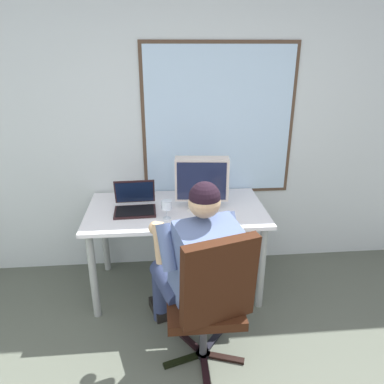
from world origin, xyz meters
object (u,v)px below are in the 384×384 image
object	(u,v)px
person_seated	(196,262)
laptop	(135,202)
wine_glass	(167,206)
desk	(176,219)
office_chair	(211,297)
crt_monitor	(201,180)

from	to	relation	value
person_seated	laptop	xyz separation A→B (m)	(-0.42, 0.66, 0.16)
laptop	wine_glass	distance (m)	0.32
desk	office_chair	size ratio (longest dim) A/B	1.42
desk	crt_monitor	xyz separation A→B (m)	(0.20, 0.01, 0.33)
desk	crt_monitor	bearing A→B (deg)	1.67
office_chair	wine_glass	world-z (taller)	office_chair
office_chair	person_seated	distance (m)	0.27
desk	laptop	xyz separation A→B (m)	(-0.33, 0.01, 0.16)
office_chair	wine_glass	xyz separation A→B (m)	(-0.24, 0.71, 0.29)
person_seated	wine_glass	bearing A→B (deg)	110.79
office_chair	wine_glass	distance (m)	0.81
crt_monitor	wine_glass	bearing A→B (deg)	-146.66
office_chair	person_seated	world-z (taller)	person_seated
person_seated	laptop	bearing A→B (deg)	122.89
crt_monitor	laptop	size ratio (longest dim) A/B	1.29
wine_glass	laptop	bearing A→B (deg)	142.11
crt_monitor	wine_glass	xyz separation A→B (m)	(-0.28, -0.19, -0.13)
crt_monitor	laptop	bearing A→B (deg)	179.18
desk	office_chair	distance (m)	0.91
crt_monitor	person_seated	bearing A→B (deg)	-99.39
wine_glass	crt_monitor	bearing A→B (deg)	33.34
person_seated	wine_glass	xyz separation A→B (m)	(-0.18, 0.46, 0.20)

